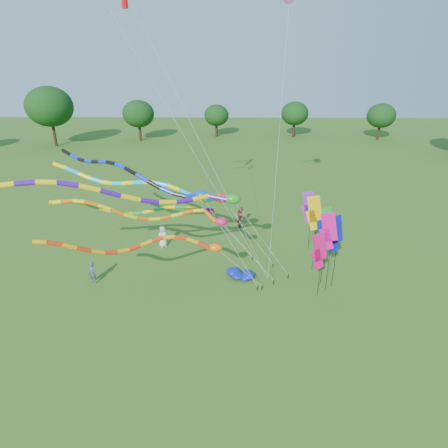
{
  "coord_description": "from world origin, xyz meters",
  "views": [
    {
      "loc": [
        0.02,
        -16.94,
        13.45
      ],
      "look_at": [
        -0.35,
        2.65,
        4.8
      ],
      "focal_mm": 30.0,
      "sensor_mm": 36.0,
      "label": 1
    }
  ],
  "objects_px": {
    "person_b": "(92,273)",
    "tube_kite_orange": "(161,214)",
    "tube_kite_red": "(156,246)",
    "blue_nylon_heap": "(236,273)",
    "person_c": "(241,216)",
    "person_a": "(163,236)"
  },
  "relations": [
    {
      "from": "blue_nylon_heap",
      "to": "person_c",
      "type": "relative_size",
      "value": 1.07
    },
    {
      "from": "blue_nylon_heap",
      "to": "person_b",
      "type": "height_order",
      "value": "person_b"
    },
    {
      "from": "blue_nylon_heap",
      "to": "person_a",
      "type": "bearing_deg",
      "value": 142.41
    },
    {
      "from": "tube_kite_red",
      "to": "person_a",
      "type": "height_order",
      "value": "tube_kite_red"
    },
    {
      "from": "tube_kite_red",
      "to": "person_c",
      "type": "xyz_separation_m",
      "value": [
        5.06,
        11.69,
        -3.08
      ]
    },
    {
      "from": "tube_kite_orange",
      "to": "tube_kite_red",
      "type": "bearing_deg",
      "value": -95.87
    },
    {
      "from": "tube_kite_red",
      "to": "tube_kite_orange",
      "type": "xyz_separation_m",
      "value": [
        0.06,
        1.86,
        1.13
      ]
    },
    {
      "from": "blue_nylon_heap",
      "to": "tube_kite_orange",
      "type": "bearing_deg",
      "value": -162.03
    },
    {
      "from": "tube_kite_orange",
      "to": "person_a",
      "type": "xyz_separation_m",
      "value": [
        -1.16,
        5.79,
        -4.24
      ]
    },
    {
      "from": "tube_kite_red",
      "to": "blue_nylon_heap",
      "type": "xyz_separation_m",
      "value": [
        4.54,
        3.31,
        -3.74
      ]
    },
    {
      "from": "tube_kite_orange",
      "to": "person_a",
      "type": "height_order",
      "value": "tube_kite_orange"
    },
    {
      "from": "person_b",
      "to": "person_c",
      "type": "bearing_deg",
      "value": 68.83
    },
    {
      "from": "person_c",
      "to": "person_a",
      "type": "bearing_deg",
      "value": 127.63
    },
    {
      "from": "tube_kite_orange",
      "to": "person_c",
      "type": "bearing_deg",
      "value": 59.06
    },
    {
      "from": "blue_nylon_heap",
      "to": "person_b",
      "type": "relative_size",
      "value": 1.25
    },
    {
      "from": "tube_kite_red",
      "to": "person_a",
      "type": "relative_size",
      "value": 6.69
    },
    {
      "from": "tube_kite_red",
      "to": "tube_kite_orange",
      "type": "relative_size",
      "value": 0.9
    },
    {
      "from": "tube_kite_orange",
      "to": "blue_nylon_heap",
      "type": "bearing_deg",
      "value": 13.97
    },
    {
      "from": "person_b",
      "to": "tube_kite_orange",
      "type": "bearing_deg",
      "value": 19.82
    },
    {
      "from": "tube_kite_red",
      "to": "blue_nylon_heap",
      "type": "height_order",
      "value": "tube_kite_red"
    },
    {
      "from": "tube_kite_red",
      "to": "person_b",
      "type": "xyz_separation_m",
      "value": [
        -4.8,
        2.32,
        -3.21
      ]
    },
    {
      "from": "blue_nylon_heap",
      "to": "person_c",
      "type": "bearing_deg",
      "value": 86.42
    }
  ]
}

